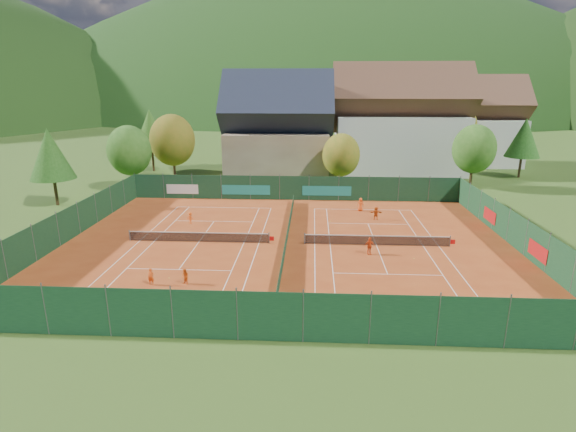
{
  "coord_description": "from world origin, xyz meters",
  "views": [
    {
      "loc": [
        2.2,
        -37.98,
        13.74
      ],
      "look_at": [
        0.0,
        2.0,
        2.0
      ],
      "focal_mm": 28.0,
      "sensor_mm": 36.0,
      "label": 1
    }
  ],
  "objects_px": {
    "player_left_mid": "(185,277)",
    "player_left_far": "(190,218)",
    "player_right_near": "(369,246)",
    "player_right_far_a": "(361,204)",
    "hotel_block_b": "(471,127)",
    "chalet": "(278,134)",
    "hotel_block_a": "(399,126)",
    "player_right_far_b": "(376,213)",
    "player_left_near": "(151,277)",
    "ball_hopper": "(475,309)"
  },
  "relations": [
    {
      "from": "hotel_block_a",
      "to": "player_left_near",
      "type": "distance_m",
      "value": 52.17
    },
    {
      "from": "hotel_block_b",
      "to": "player_left_near",
      "type": "bearing_deg",
      "value": -126.34
    },
    {
      "from": "ball_hopper",
      "to": "player_left_near",
      "type": "bearing_deg",
      "value": 170.71
    },
    {
      "from": "player_left_near",
      "to": "player_right_far_a",
      "type": "relative_size",
      "value": 0.82
    },
    {
      "from": "chalet",
      "to": "player_left_near",
      "type": "distance_m",
      "value": 40.14
    },
    {
      "from": "hotel_block_b",
      "to": "ball_hopper",
      "type": "distance_m",
      "value": 59.72
    },
    {
      "from": "hotel_block_b",
      "to": "player_right_near",
      "type": "distance_m",
      "value": 51.98
    },
    {
      "from": "player_left_mid",
      "to": "chalet",
      "type": "bearing_deg",
      "value": 117.87
    },
    {
      "from": "player_left_far",
      "to": "player_right_far_b",
      "type": "relative_size",
      "value": 0.87
    },
    {
      "from": "player_right_near",
      "to": "player_right_far_a",
      "type": "xyz_separation_m",
      "value": [
        0.62,
        13.58,
        0.0
      ]
    },
    {
      "from": "player_left_near",
      "to": "player_right_far_b",
      "type": "height_order",
      "value": "player_right_far_b"
    },
    {
      "from": "chalet",
      "to": "hotel_block_a",
      "type": "relative_size",
      "value": 0.75
    },
    {
      "from": "player_left_near",
      "to": "player_right_far_b",
      "type": "distance_m",
      "value": 24.98
    },
    {
      "from": "player_left_far",
      "to": "player_left_mid",
      "type": "bearing_deg",
      "value": 121.3
    },
    {
      "from": "hotel_block_a",
      "to": "player_left_near",
      "type": "height_order",
      "value": "hotel_block_a"
    },
    {
      "from": "player_left_mid",
      "to": "player_left_far",
      "type": "distance_m",
      "value": 14.88
    },
    {
      "from": "ball_hopper",
      "to": "player_left_near",
      "type": "distance_m",
      "value": 21.7
    },
    {
      "from": "hotel_block_b",
      "to": "player_left_far",
      "type": "relative_size",
      "value": 14.01
    },
    {
      "from": "player_right_near",
      "to": "player_right_far_b",
      "type": "xyz_separation_m",
      "value": [
        1.9,
        10.27,
        -0.05
      ]
    },
    {
      "from": "chalet",
      "to": "player_left_mid",
      "type": "distance_m",
      "value": 39.64
    },
    {
      "from": "hotel_block_b",
      "to": "player_left_far",
      "type": "xyz_separation_m",
      "value": [
        -40.22,
        -38.53,
        -6.0
      ]
    },
    {
      "from": "hotel_block_b",
      "to": "player_right_far_a",
      "type": "bearing_deg",
      "value": -124.3
    },
    {
      "from": "chalet",
      "to": "player_right_near",
      "type": "bearing_deg",
      "value": -72.67
    },
    {
      "from": "chalet",
      "to": "player_left_far",
      "type": "bearing_deg",
      "value": -106.4
    },
    {
      "from": "player_left_mid",
      "to": "player_left_far",
      "type": "xyz_separation_m",
      "value": [
        -3.47,
        14.47,
        0.02
      ]
    },
    {
      "from": "ball_hopper",
      "to": "player_right_near",
      "type": "relative_size",
      "value": 0.53
    },
    {
      "from": "player_left_mid",
      "to": "player_left_far",
      "type": "height_order",
      "value": "player_left_far"
    },
    {
      "from": "chalet",
      "to": "player_left_mid",
      "type": "xyz_separation_m",
      "value": [
        -3.75,
        -39.0,
        -6.03
      ]
    },
    {
      "from": "hotel_block_b",
      "to": "player_right_far_a",
      "type": "xyz_separation_m",
      "value": [
        -22.31,
        -32.71,
        -5.86
      ]
    },
    {
      "from": "player_left_mid",
      "to": "player_right_far_a",
      "type": "bearing_deg",
      "value": 87.92
    },
    {
      "from": "chalet",
      "to": "player_left_mid",
      "type": "relative_size",
      "value": 13.51
    },
    {
      "from": "hotel_block_b",
      "to": "ball_hopper",
      "type": "relative_size",
      "value": 21.6
    },
    {
      "from": "player_left_far",
      "to": "player_right_near",
      "type": "xyz_separation_m",
      "value": [
        17.29,
        -7.75,
        0.14
      ]
    },
    {
      "from": "hotel_block_a",
      "to": "player_left_mid",
      "type": "bearing_deg",
      "value": -116.82
    },
    {
      "from": "player_left_far",
      "to": "player_right_far_a",
      "type": "relative_size",
      "value": 0.81
    },
    {
      "from": "hotel_block_a",
      "to": "player_left_far",
      "type": "height_order",
      "value": "hotel_block_a"
    },
    {
      "from": "hotel_block_a",
      "to": "player_left_far",
      "type": "bearing_deg",
      "value": -130.65
    },
    {
      "from": "ball_hopper",
      "to": "player_right_near",
      "type": "distance_m",
      "value": 11.65
    },
    {
      "from": "chalet",
      "to": "player_right_near",
      "type": "distance_m",
      "value": 34.32
    },
    {
      "from": "chalet",
      "to": "player_right_far_b",
      "type": "height_order",
      "value": "chalet"
    },
    {
      "from": "player_left_far",
      "to": "hotel_block_b",
      "type": "bearing_deg",
      "value": -118.43
    },
    {
      "from": "chalet",
      "to": "player_right_near",
      "type": "height_order",
      "value": "chalet"
    },
    {
      "from": "ball_hopper",
      "to": "chalet",
      "type": "bearing_deg",
      "value": 109.68
    },
    {
      "from": "chalet",
      "to": "player_left_far",
      "type": "height_order",
      "value": "chalet"
    },
    {
      "from": "chalet",
      "to": "hotel_block_b",
      "type": "height_order",
      "value": "chalet"
    },
    {
      "from": "hotel_block_b",
      "to": "player_left_mid",
      "type": "distance_m",
      "value": 64.77
    },
    {
      "from": "hotel_block_a",
      "to": "player_left_near",
      "type": "relative_size",
      "value": 17.37
    },
    {
      "from": "chalet",
      "to": "player_left_far",
      "type": "relative_size",
      "value": 13.14
    },
    {
      "from": "player_left_mid",
      "to": "player_right_far_a",
      "type": "height_order",
      "value": "player_right_far_a"
    },
    {
      "from": "hotel_block_a",
      "to": "player_right_far_b",
      "type": "bearing_deg",
      "value": -104.08
    }
  ]
}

